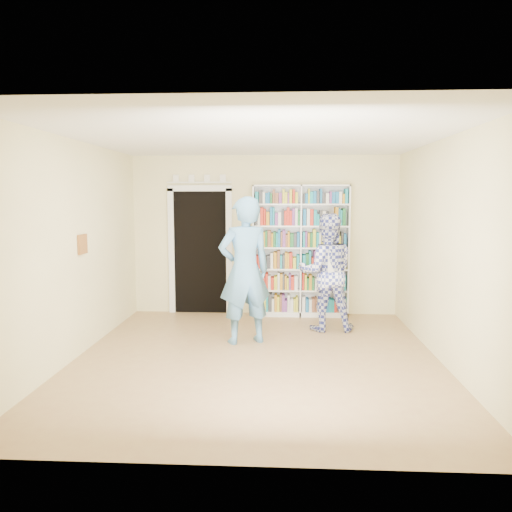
{
  "coord_description": "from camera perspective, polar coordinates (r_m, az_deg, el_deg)",
  "views": [
    {
      "loc": [
        0.32,
        -5.99,
        1.98
      ],
      "look_at": [
        -0.05,
        0.9,
        1.18
      ],
      "focal_mm": 35.0,
      "sensor_mm": 36.0,
      "label": 1
    }
  ],
  "objects": [
    {
      "name": "floor",
      "position": [
        6.32,
        0.04,
        -11.66
      ],
      "size": [
        5.0,
        5.0,
        0.0
      ],
      "primitive_type": "plane",
      "color": "#966D48",
      "rests_on": "ground"
    },
    {
      "name": "ceiling",
      "position": [
        6.04,
        0.04,
        13.44
      ],
      "size": [
        5.0,
        5.0,
        0.0
      ],
      "primitive_type": "plane",
      "rotation": [
        3.14,
        0.0,
        0.0
      ],
      "color": "white",
      "rests_on": "wall_back"
    },
    {
      "name": "wall_back",
      "position": [
        8.52,
        0.94,
        2.37
      ],
      "size": [
        4.5,
        0.0,
        4.5
      ],
      "primitive_type": "plane",
      "rotation": [
        1.57,
        0.0,
        0.0
      ],
      "color": "#F2E7A7",
      "rests_on": "floor"
    },
    {
      "name": "wall_left",
      "position": [
        6.55,
        -20.02,
        0.68
      ],
      "size": [
        0.0,
        5.0,
        5.0
      ],
      "primitive_type": "plane",
      "rotation": [
        1.57,
        0.0,
        1.57
      ],
      "color": "#F2E7A7",
      "rests_on": "floor"
    },
    {
      "name": "wall_right",
      "position": [
        6.33,
        20.85,
        0.45
      ],
      "size": [
        0.0,
        5.0,
        5.0
      ],
      "primitive_type": "plane",
      "rotation": [
        1.57,
        0.0,
        -1.57
      ],
      "color": "#F2E7A7",
      "rests_on": "floor"
    },
    {
      "name": "bookshelf",
      "position": [
        8.39,
        5.11,
        0.64
      ],
      "size": [
        1.6,
        0.3,
        2.2
      ],
      "rotation": [
        0.0,
        0.0,
        -0.07
      ],
      "color": "white",
      "rests_on": "floor"
    },
    {
      "name": "doorway",
      "position": [
        8.63,
        -6.39,
        1.24
      ],
      "size": [
        1.1,
        0.08,
        2.43
      ],
      "color": "black",
      "rests_on": "floor"
    },
    {
      "name": "wall_art",
      "position": [
        6.72,
        -19.21,
        1.28
      ],
      "size": [
        0.03,
        0.25,
        0.25
      ],
      "primitive_type": "cube",
      "color": "brown",
      "rests_on": "wall_left"
    },
    {
      "name": "man_blue",
      "position": [
        6.79,
        -1.31,
        -1.68
      ],
      "size": [
        0.86,
        0.73,
        2.01
      ],
      "primitive_type": "imported",
      "rotation": [
        0.0,
        0.0,
        3.54
      ],
      "color": "#5289B7",
      "rests_on": "floor"
    },
    {
      "name": "man_plaid",
      "position": [
        7.54,
        8.05,
        -1.86
      ],
      "size": [
        0.87,
        0.69,
        1.76
      ],
      "primitive_type": "imported",
      "rotation": [
        0.0,
        0.0,
        3.17
      ],
      "color": "navy",
      "rests_on": "floor"
    },
    {
      "name": "paper_sheet",
      "position": [
        7.3,
        8.95,
        -0.58
      ],
      "size": [
        0.2,
        0.12,
        0.32
      ],
      "primitive_type": "cube",
      "rotation": [
        0.0,
        0.0,
        0.55
      ],
      "color": "white",
      "rests_on": "man_plaid"
    }
  ]
}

